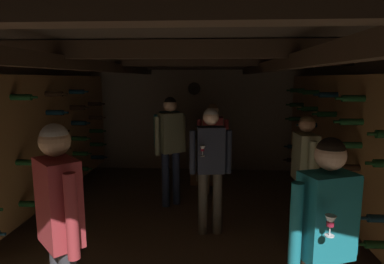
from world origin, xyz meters
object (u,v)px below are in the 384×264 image
(person_guest_far_left, at_px, (170,136))
(person_guest_far_right, at_px, (213,141))
(wine_crate_stack, at_px, (205,160))
(person_guest_near_left, at_px, (60,219))
(display_bottle, at_px, (204,130))
(person_guest_near_right, at_px, (325,233))
(person_guest_mid_right, at_px, (304,167))
(person_guest_rear_center, at_px, (171,140))
(person_host_center, at_px, (210,159))

(person_guest_far_left, relative_size, person_guest_far_right, 1.06)
(wine_crate_stack, xyz_separation_m, person_guest_near_left, (-0.92, -4.03, 0.59))
(display_bottle, bearing_deg, person_guest_near_right, -77.46)
(person_guest_mid_right, bearing_deg, person_guest_near_right, -101.31)
(wine_crate_stack, distance_m, person_guest_near_left, 4.17)
(display_bottle, xyz_separation_m, person_guest_mid_right, (1.26, -2.24, -0.08))
(person_guest_near_right, height_order, person_guest_mid_right, person_guest_near_right)
(wine_crate_stack, height_order, person_guest_near_right, person_guest_near_right)
(wine_crate_stack, relative_size, person_guest_mid_right, 0.57)
(wine_crate_stack, distance_m, person_guest_far_right, 0.79)
(person_guest_rear_center, bearing_deg, person_guest_far_left, 98.79)
(person_host_center, bearing_deg, person_guest_far_right, 88.80)
(display_bottle, xyz_separation_m, person_guest_near_left, (-0.91, -4.03, 0.01))
(person_guest_far_left, bearing_deg, person_host_center, -64.92)
(wine_crate_stack, xyz_separation_m, display_bottle, (-0.01, 0.00, 0.59))
(person_guest_far_right, relative_size, person_guest_near_left, 0.93)
(wine_crate_stack, bearing_deg, display_bottle, 149.57)
(person_guest_rear_center, bearing_deg, display_bottle, 66.49)
(wine_crate_stack, xyz_separation_m, person_host_center, (0.12, -2.08, 0.55))
(person_guest_far_left, height_order, person_guest_mid_right, person_guest_far_left)
(display_bottle, bearing_deg, person_guest_far_right, -75.16)
(wine_crate_stack, bearing_deg, person_guest_rear_center, -113.92)
(person_guest_far_right, bearing_deg, person_host_center, -91.20)
(person_guest_mid_right, bearing_deg, person_guest_far_right, 123.69)
(person_guest_near_right, bearing_deg, person_guest_far_right, 102.14)
(person_host_center, xyz_separation_m, person_guest_near_left, (-1.04, -1.95, 0.05))
(display_bottle, height_order, person_guest_far_left, person_guest_far_left)
(person_host_center, height_order, person_guest_far_right, person_host_center)
(display_bottle, bearing_deg, wine_crate_stack, -30.43)
(person_host_center, distance_m, person_guest_mid_right, 1.14)
(person_guest_far_left, distance_m, person_guest_near_left, 3.49)
(person_host_center, relative_size, person_guest_near_right, 1.01)
(person_guest_far_right, xyz_separation_m, person_guest_mid_right, (1.10, -1.65, -0.00))
(person_guest_near_right, bearing_deg, person_guest_far_left, 113.16)
(person_guest_near_right, bearing_deg, person_guest_rear_center, 115.83)
(person_guest_far_left, bearing_deg, person_guest_near_right, -66.84)
(person_guest_near_right, relative_size, person_guest_rear_center, 0.95)
(display_bottle, relative_size, person_guest_rear_center, 0.20)
(person_guest_far_left, relative_size, person_guest_near_left, 0.98)
(person_guest_near_right, xyz_separation_m, person_guest_near_left, (-1.81, 0.00, 0.05))
(wine_crate_stack, xyz_separation_m, person_guest_mid_right, (1.25, -2.24, 0.50))
(wine_crate_stack, relative_size, person_guest_far_right, 0.57)
(person_guest_rear_center, bearing_deg, wine_crate_stack, 66.08)
(person_host_center, height_order, person_guest_near_right, person_host_center)
(person_guest_far_right, bearing_deg, person_guest_far_left, 177.00)
(person_host_center, distance_m, person_guest_rear_center, 1.13)
(wine_crate_stack, relative_size, display_bottle, 2.57)
(person_host_center, bearing_deg, person_guest_rear_center, 123.70)
(person_guest_near_left, bearing_deg, person_host_center, 61.88)
(person_guest_near_right, distance_m, person_guest_mid_right, 1.83)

